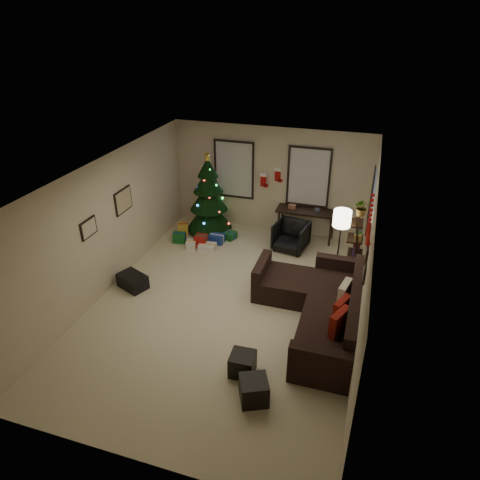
# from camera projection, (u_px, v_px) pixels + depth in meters

# --- Properties ---
(floor) EXTENTS (7.00, 7.00, 0.00)m
(floor) POSITION_uv_depth(u_px,v_px,m) (226.00, 304.00, 8.49)
(floor) COLOR beige
(floor) RESTS_ON ground
(ceiling) EXTENTS (7.00, 7.00, 0.00)m
(ceiling) POSITION_uv_depth(u_px,v_px,m) (224.00, 174.00, 7.22)
(ceiling) COLOR white
(ceiling) RESTS_ON floor
(wall_back) EXTENTS (5.00, 0.00, 5.00)m
(wall_back) POSITION_uv_depth(u_px,v_px,m) (271.00, 180.00, 10.80)
(wall_back) COLOR #C6B797
(wall_back) RESTS_ON floor
(wall_front) EXTENTS (5.00, 0.00, 5.00)m
(wall_front) POSITION_uv_depth(u_px,v_px,m) (125.00, 385.00, 4.91)
(wall_front) COLOR #C6B797
(wall_front) RESTS_ON floor
(wall_left) EXTENTS (0.00, 7.00, 7.00)m
(wall_left) POSITION_uv_depth(u_px,v_px,m) (106.00, 226.00, 8.51)
(wall_left) COLOR #C6B797
(wall_left) RESTS_ON floor
(wall_right) EXTENTS (0.00, 7.00, 7.00)m
(wall_right) POSITION_uv_depth(u_px,v_px,m) (366.00, 266.00, 7.20)
(wall_right) COLOR #C6B797
(wall_right) RESTS_ON floor
(window_back_left) EXTENTS (1.05, 0.06, 1.50)m
(window_back_left) POSITION_uv_depth(u_px,v_px,m) (234.00, 169.00, 10.93)
(window_back_left) COLOR #728CB2
(window_back_left) RESTS_ON wall_back
(window_back_right) EXTENTS (1.05, 0.06, 1.50)m
(window_back_right) POSITION_uv_depth(u_px,v_px,m) (309.00, 177.00, 10.43)
(window_back_right) COLOR #728CB2
(window_back_right) RESTS_ON wall_back
(window_right_wall) EXTENTS (0.06, 0.90, 1.30)m
(window_right_wall) POSITION_uv_depth(u_px,v_px,m) (372.00, 200.00, 9.28)
(window_right_wall) COLOR #728CB2
(window_right_wall) RESTS_ON wall_right
(christmas_tree) EXTENTS (1.16, 1.16, 2.16)m
(christmas_tree) POSITION_uv_depth(u_px,v_px,m) (209.00, 200.00, 10.87)
(christmas_tree) COLOR black
(christmas_tree) RESTS_ON floor
(presents) EXTENTS (1.50, 1.01, 0.30)m
(presents) POSITION_uv_depth(u_px,v_px,m) (201.00, 239.00, 10.68)
(presents) COLOR silver
(presents) RESTS_ON floor
(sofa) EXTENTS (2.07, 2.99, 0.91)m
(sofa) POSITION_uv_depth(u_px,v_px,m) (320.00, 307.00, 7.92)
(sofa) COLOR black
(sofa) RESTS_ON floor
(pillow_red_a) EXTENTS (0.31, 0.48, 0.47)m
(pillow_red_a) POSITION_uv_depth(u_px,v_px,m) (339.00, 323.00, 6.98)
(pillow_red_a) COLOR maroon
(pillow_red_a) RESTS_ON sofa
(pillow_red_b) EXTENTS (0.28, 0.44, 0.43)m
(pillow_red_b) POSITION_uv_depth(u_px,v_px,m) (342.00, 310.00, 7.29)
(pillow_red_b) COLOR maroon
(pillow_red_b) RESTS_ON sofa
(pillow_cream) EXTENTS (0.22, 0.46, 0.44)m
(pillow_cream) POSITION_uv_depth(u_px,v_px,m) (344.00, 294.00, 7.73)
(pillow_cream) COLOR beige
(pillow_cream) RESTS_ON sofa
(ottoman_near) EXTENTS (0.40, 0.40, 0.37)m
(ottoman_near) POSITION_uv_depth(u_px,v_px,m) (243.00, 364.00, 6.81)
(ottoman_near) COLOR black
(ottoman_near) RESTS_ON floor
(ottoman_far) EXTENTS (0.54, 0.54, 0.38)m
(ottoman_far) POSITION_uv_depth(u_px,v_px,m) (254.00, 390.00, 6.33)
(ottoman_far) COLOR black
(ottoman_far) RESTS_ON floor
(desk) EXTENTS (1.46, 0.52, 0.79)m
(desk) POSITION_uv_depth(u_px,v_px,m) (306.00, 214.00, 10.61)
(desk) COLOR black
(desk) RESTS_ON floor
(desk_chair) EXTENTS (0.79, 0.76, 0.71)m
(desk_chair) POSITION_uv_depth(u_px,v_px,m) (291.00, 236.00, 10.29)
(desk_chair) COLOR black
(desk_chair) RESTS_ON floor
(bookshelf) EXTENTS (0.30, 0.47, 1.58)m
(bookshelf) POSITION_uv_depth(u_px,v_px,m) (356.00, 249.00, 8.89)
(bookshelf) COLOR black
(bookshelf) RESTS_ON floor
(potted_plant) EXTENTS (0.45, 0.41, 0.45)m
(potted_plant) POSITION_uv_depth(u_px,v_px,m) (363.00, 205.00, 8.34)
(potted_plant) COLOR #4C4C4C
(potted_plant) RESTS_ON bookshelf
(floor_lamp) EXTENTS (0.35, 0.35, 1.67)m
(floor_lamp) POSITION_uv_depth(u_px,v_px,m) (341.00, 223.00, 8.52)
(floor_lamp) COLOR black
(floor_lamp) RESTS_ON floor
(art_map) EXTENTS (0.04, 0.60, 0.50)m
(art_map) POSITION_uv_depth(u_px,v_px,m) (123.00, 201.00, 8.96)
(art_map) COLOR black
(art_map) RESTS_ON wall_left
(art_abstract) EXTENTS (0.04, 0.45, 0.35)m
(art_abstract) POSITION_uv_depth(u_px,v_px,m) (88.00, 228.00, 7.95)
(art_abstract) COLOR black
(art_abstract) RESTS_ON wall_left
(gallery) EXTENTS (0.03, 1.25, 0.54)m
(gallery) POSITION_uv_depth(u_px,v_px,m) (367.00, 256.00, 7.04)
(gallery) COLOR black
(gallery) RESTS_ON wall_right
(garland) EXTENTS (0.08, 1.90, 0.30)m
(garland) POSITION_uv_depth(u_px,v_px,m) (370.00, 222.00, 6.93)
(garland) COLOR #A5140C
(garland) RESTS_ON wall_right
(stocking_left) EXTENTS (0.20, 0.05, 0.36)m
(stocking_left) POSITION_uv_depth(u_px,v_px,m) (264.00, 180.00, 10.69)
(stocking_left) COLOR #990F0C
(stocking_left) RESTS_ON wall_back
(stocking_right) EXTENTS (0.20, 0.05, 0.36)m
(stocking_right) POSITION_uv_depth(u_px,v_px,m) (278.00, 175.00, 10.65)
(stocking_right) COLOR #990F0C
(stocking_right) RESTS_ON wall_back
(storage_bin) EXTENTS (0.70, 0.60, 0.30)m
(storage_bin) POSITION_uv_depth(u_px,v_px,m) (133.00, 281.00, 8.95)
(storage_bin) COLOR black
(storage_bin) RESTS_ON floor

